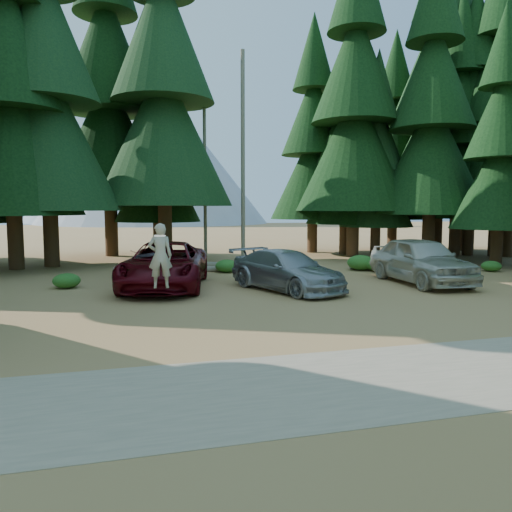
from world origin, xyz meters
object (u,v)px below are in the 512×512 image
at_px(frisbee_player, 160,256).
at_px(log_mid, 218,265).
at_px(log_right, 398,265).
at_px(red_pickup, 165,265).
at_px(log_left, 225,269).
at_px(silver_minivan_center, 287,270).
at_px(silver_minivan_right, 421,260).

xyz_separation_m(frisbee_player, log_mid, (3.46, 8.61, -1.37)).
bearing_deg(log_right, log_mid, 172.36).
bearing_deg(frisbee_player, red_pickup, -91.90).
distance_m(frisbee_player, log_mid, 9.38).
relative_size(log_left, log_mid, 1.07).
bearing_deg(log_left, log_mid, 103.28).
bearing_deg(red_pickup, log_mid, 73.66).
bearing_deg(silver_minivan_center, log_left, 78.98).
height_order(frisbee_player, log_left, frisbee_player).
distance_m(silver_minivan_right, log_left, 8.78).
distance_m(red_pickup, log_mid, 6.35).
xyz_separation_m(silver_minivan_center, log_left, (-1.12, 5.70, -0.59)).
xyz_separation_m(red_pickup, log_right, (11.72, 3.23, -0.70)).
xyz_separation_m(red_pickup, silver_minivan_center, (4.23, -1.66, -0.13)).
distance_m(silver_minivan_center, log_right, 8.97).
distance_m(red_pickup, silver_minivan_center, 4.55).
height_order(red_pickup, log_left, red_pickup).
relative_size(silver_minivan_right, log_right, 1.10).
bearing_deg(log_left, log_right, 6.18).
bearing_deg(silver_minivan_center, red_pickup, 136.42).
bearing_deg(silver_minivan_center, log_right, 11.04).
bearing_deg(frisbee_player, silver_minivan_center, -157.48).
xyz_separation_m(log_left, log_mid, (-0.04, 1.47, 0.01)).
bearing_deg(silver_minivan_right, log_right, 70.70).
bearing_deg(red_pickup, log_left, 65.14).
bearing_deg(red_pickup, log_right, 28.18).
xyz_separation_m(red_pickup, silver_minivan_right, (9.90, -1.47, 0.06)).
relative_size(frisbee_player, log_left, 0.53).
height_order(red_pickup, silver_minivan_center, red_pickup).
bearing_deg(log_left, silver_minivan_right, -27.50).
bearing_deg(silver_minivan_center, silver_minivan_right, -20.13).
relative_size(frisbee_player, log_right, 0.41).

